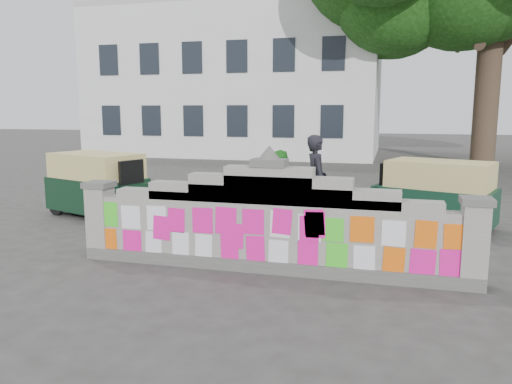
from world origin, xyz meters
TOP-DOWN VIEW (x-y plane):
  - ground at (0.00, 0.00)m, footprint 100.00×100.00m
  - parapet_wall at (-0.00, -0.01)m, footprint 6.48×0.44m
  - building at (-7.00, 21.98)m, footprint 16.00×10.00m
  - cyclist_bike at (0.41, 2.28)m, footprint 2.16×1.44m
  - cyclist_rider at (0.41, 2.28)m, footprint 0.66×0.78m
  - pedestrian at (-0.27, 1.87)m, footprint 1.01×1.09m
  - rickshaw_left at (-4.96, 3.01)m, footprint 2.83×1.98m
  - rickshaw_right at (2.79, 3.82)m, footprint 2.73×1.93m

SIDE VIEW (x-z plane):
  - ground at x=0.00m, z-range 0.00..0.00m
  - cyclist_bike at x=0.41m, z-range 0.00..1.07m
  - parapet_wall at x=0.00m, z-range -0.26..1.75m
  - rickshaw_right at x=2.79m, z-range 0.03..1.50m
  - rickshaw_left at x=-4.96m, z-range 0.03..1.55m
  - pedestrian at x=-0.27m, z-range 0.00..1.79m
  - cyclist_rider at x=0.41m, z-range 0.00..1.82m
  - building at x=-7.00m, z-range -0.44..8.46m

